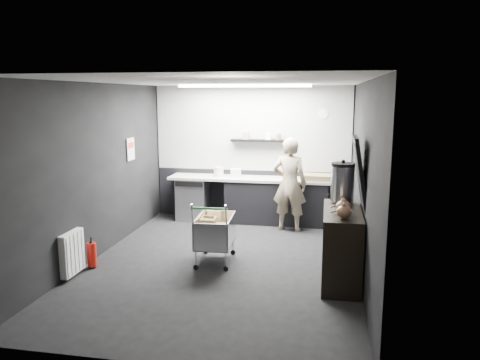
# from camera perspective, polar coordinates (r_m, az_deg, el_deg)

# --- Properties ---
(floor) EXTENTS (5.50, 5.50, 0.00)m
(floor) POSITION_cam_1_polar(r_m,az_deg,el_deg) (7.19, -2.14, -10.12)
(floor) COLOR black
(floor) RESTS_ON ground
(ceiling) EXTENTS (5.50, 5.50, 0.00)m
(ceiling) POSITION_cam_1_polar(r_m,az_deg,el_deg) (6.74, -2.29, 11.92)
(ceiling) COLOR white
(ceiling) RESTS_ON wall_back
(wall_back) EXTENTS (5.50, 0.00, 5.50)m
(wall_back) POSITION_cam_1_polar(r_m,az_deg,el_deg) (9.51, 1.44, 3.32)
(wall_back) COLOR black
(wall_back) RESTS_ON floor
(wall_front) EXTENTS (5.50, 0.00, 5.50)m
(wall_front) POSITION_cam_1_polar(r_m,az_deg,el_deg) (4.27, -10.41, -5.67)
(wall_front) COLOR black
(wall_front) RESTS_ON floor
(wall_left) EXTENTS (0.00, 5.50, 5.50)m
(wall_left) POSITION_cam_1_polar(r_m,az_deg,el_deg) (7.53, -17.23, 0.99)
(wall_left) COLOR black
(wall_left) RESTS_ON floor
(wall_right) EXTENTS (0.00, 5.50, 5.50)m
(wall_right) POSITION_cam_1_polar(r_m,az_deg,el_deg) (6.69, 14.73, -0.01)
(wall_right) COLOR black
(wall_right) RESTS_ON floor
(kitchen_wall_panel) EXTENTS (3.95, 0.02, 1.70)m
(kitchen_wall_panel) POSITION_cam_1_polar(r_m,az_deg,el_deg) (9.44, 1.44, 6.31)
(kitchen_wall_panel) COLOR #B1B2AD
(kitchen_wall_panel) RESTS_ON wall_back
(dado_panel) EXTENTS (3.95, 0.02, 1.00)m
(dado_panel) POSITION_cam_1_polar(r_m,az_deg,el_deg) (9.63, 1.40, -1.72)
(dado_panel) COLOR black
(dado_panel) RESTS_ON wall_back
(floating_shelf) EXTENTS (1.20, 0.22, 0.04)m
(floating_shelf) POSITION_cam_1_polar(r_m,az_deg,el_deg) (9.33, 2.54, 4.84)
(floating_shelf) COLOR black
(floating_shelf) RESTS_ON wall_back
(wall_clock) EXTENTS (0.20, 0.03, 0.20)m
(wall_clock) POSITION_cam_1_polar(r_m,az_deg,el_deg) (9.30, 10.07, 7.95)
(wall_clock) COLOR white
(wall_clock) RESTS_ON wall_back
(poster) EXTENTS (0.02, 0.30, 0.40)m
(poster) POSITION_cam_1_polar(r_m,az_deg,el_deg) (8.66, -13.20, 3.68)
(poster) COLOR silver
(poster) RESTS_ON wall_left
(poster_red_band) EXTENTS (0.02, 0.22, 0.10)m
(poster_red_band) POSITION_cam_1_polar(r_m,az_deg,el_deg) (8.65, -13.19, 4.14)
(poster_red_band) COLOR red
(poster_red_band) RESTS_ON poster
(radiator) EXTENTS (0.10, 0.50, 0.60)m
(radiator) POSITION_cam_1_polar(r_m,az_deg,el_deg) (6.97, -19.79, -8.36)
(radiator) COLOR white
(radiator) RESTS_ON wall_left
(ceiling_strip) EXTENTS (2.40, 0.20, 0.04)m
(ceiling_strip) POSITION_cam_1_polar(r_m,az_deg,el_deg) (8.55, 0.51, 11.39)
(ceiling_strip) COLOR white
(ceiling_strip) RESTS_ON ceiling
(prep_counter) EXTENTS (3.20, 0.61, 0.90)m
(prep_counter) POSITION_cam_1_polar(r_m,az_deg,el_deg) (9.32, 1.92, -2.40)
(prep_counter) COLOR black
(prep_counter) RESTS_ON floor
(person) EXTENTS (0.70, 0.51, 1.75)m
(person) POSITION_cam_1_polar(r_m,az_deg,el_deg) (8.72, 6.06, -0.52)
(person) COLOR beige
(person) RESTS_ON floor
(shopping_cart) EXTENTS (0.57, 0.90, 0.96)m
(shopping_cart) POSITION_cam_1_polar(r_m,az_deg,el_deg) (7.12, -3.09, -6.46)
(shopping_cart) COLOR silver
(shopping_cart) RESTS_ON floor
(sideboard) EXTENTS (0.57, 1.33, 1.99)m
(sideboard) POSITION_cam_1_polar(r_m,az_deg,el_deg) (6.54, 12.37, -6.68)
(sideboard) COLOR black
(sideboard) RESTS_ON floor
(fire_extinguisher) EXTENTS (0.13, 0.13, 0.44)m
(fire_extinguisher) POSITION_cam_1_polar(r_m,az_deg,el_deg) (7.28, -17.60, -8.55)
(fire_extinguisher) COLOR red
(fire_extinguisher) RESTS_ON floor
(cardboard_box) EXTENTS (0.57, 0.45, 0.11)m
(cardboard_box) POSITION_cam_1_polar(r_m,az_deg,el_deg) (9.08, 9.31, 0.32)
(cardboard_box) COLOR olive
(cardboard_box) RESTS_ON prep_counter
(pink_tub) EXTENTS (0.19, 0.19, 0.19)m
(pink_tub) POSITION_cam_1_polar(r_m,az_deg,el_deg) (9.36, -2.62, 1.00)
(pink_tub) COLOR silver
(pink_tub) RESTS_ON prep_counter
(white_container) EXTENTS (0.23, 0.20, 0.17)m
(white_container) POSITION_cam_1_polar(r_m,az_deg,el_deg) (9.24, -0.53, 0.84)
(white_container) COLOR white
(white_container) RESTS_ON prep_counter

